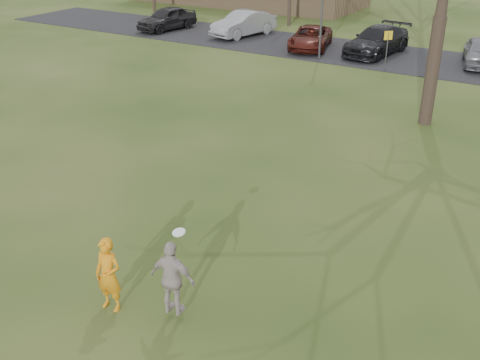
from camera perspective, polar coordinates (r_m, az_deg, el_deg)
name	(u,v)px	position (r m, az deg, el deg)	size (l,w,h in m)	color
ground	(144,311)	(12.90, -9.51, -12.70)	(120.00, 120.00, 0.00)	#1E380F
parking_strip	(437,63)	(34.09, 19.04, 10.94)	(62.00, 6.50, 0.04)	black
player_defender	(109,275)	(12.62, -12.96, -9.19)	(0.63, 0.41, 1.72)	orange
car_0	(167,18)	(41.50, -7.29, 15.68)	(1.83, 4.55, 1.55)	black
car_1	(243,24)	(39.13, 0.35, 15.30)	(1.69, 4.84, 1.60)	gray
car_2	(310,38)	(35.85, 7.03, 13.90)	(2.15, 4.66, 1.29)	#4B1711
car_3	(377,41)	(35.01, 13.48, 13.33)	(2.18, 5.35, 1.55)	black
catching_play	(173,279)	(12.01, -6.71, -9.73)	(1.05, 0.59, 1.95)	#AFA19D
sign_yellow	(388,43)	(31.42, 14.47, 13.05)	(0.35, 0.35, 2.08)	#47474C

